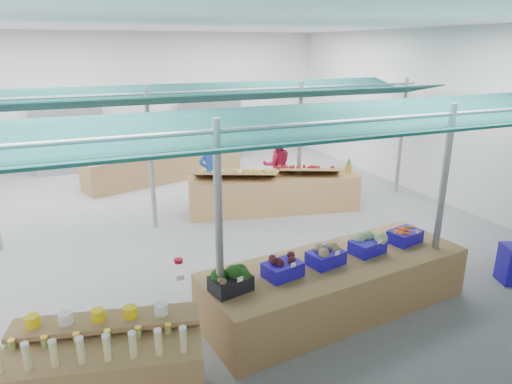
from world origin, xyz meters
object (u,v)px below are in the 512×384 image
fruit_counter (274,193)px  vendor_right (277,165)px  bottle_shelf (108,373)px  veg_counter (336,285)px  vendor_left (211,172)px

fruit_counter → vendor_right: size_ratio=2.50×
bottle_shelf → fruit_counter: size_ratio=0.53×
bottle_shelf → veg_counter: bearing=26.1°
bottle_shelf → vendor_right: vendor_right is taller
bottle_shelf → veg_counter: (3.32, 0.79, -0.08)m
veg_counter → vendor_right: bearing=67.4°
fruit_counter → vendor_left: (-1.20, 1.10, 0.37)m
fruit_counter → vendor_right: bearing=73.3°
veg_counter → vendor_right: size_ratio=2.53×
fruit_counter → vendor_right: 1.31m
fruit_counter → vendor_right: vendor_right is taller
veg_counter → vendor_right: vendor_right is taller
bottle_shelf → vendor_left: 6.86m
vendor_left → veg_counter: bearing=104.6°
vendor_left → vendor_right: (1.80, 0.00, 0.00)m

